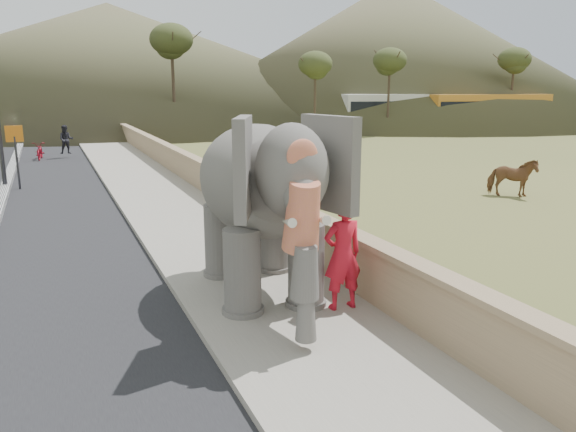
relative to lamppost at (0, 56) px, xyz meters
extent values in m
plane|color=olive|center=(4.69, -15.47, -4.87)|extent=(160.00, 160.00, 0.00)
cube|color=#9E9687|center=(4.69, -5.47, -4.80)|extent=(3.00, 120.00, 0.15)
cube|color=tan|center=(6.34, -5.47, -4.32)|extent=(0.30, 120.00, 1.10)
cylinder|color=#2D2D33|center=(0.19, -0.18, -3.87)|extent=(0.08, 0.08, 2.00)
cube|color=orange|center=(0.19, -0.18, -2.77)|extent=(0.60, 0.05, 0.60)
imported|color=brown|center=(16.18, -8.47, -4.19)|extent=(1.71, 1.59, 1.36)
imported|color=silver|center=(23.66, 17.98, -4.15)|extent=(4.55, 3.30, 1.44)
cube|color=silver|center=(29.86, 17.56, -3.32)|extent=(11.27, 5.29, 3.10)
cube|color=orange|center=(36.34, 14.98, -3.32)|extent=(11.24, 3.96, 3.10)
cone|color=brown|center=(40.69, 36.53, 3.13)|extent=(56.00, 56.00, 16.00)
cone|color=brown|center=(9.69, 54.53, 2.13)|extent=(80.00, 80.00, 14.00)
imported|color=red|center=(5.64, -15.41, -3.77)|extent=(0.69, 0.46, 1.90)
imported|color=maroon|center=(0.90, 9.05, -4.40)|extent=(0.78, 1.85, 0.94)
imported|color=black|center=(2.23, 9.05, -3.86)|extent=(0.79, 0.64, 1.53)
camera|label=1|loc=(1.28, -23.26, -1.04)|focal=35.00mm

